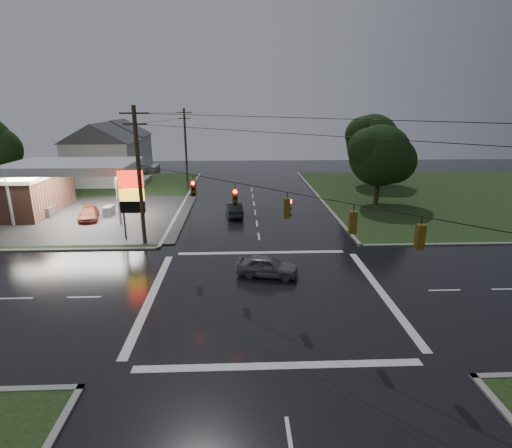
{
  "coord_description": "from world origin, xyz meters",
  "views": [
    {
      "loc": [
        -1.62,
        -21.96,
        11.05
      ],
      "look_at": [
        -0.5,
        4.77,
        3.0
      ],
      "focal_mm": 28.0,
      "sensor_mm": 36.0,
      "label": 1
    }
  ],
  "objects_px": {
    "pylon_sign": "(132,194)",
    "tree_ne_far": "(373,141)",
    "utility_pole_n": "(186,144)",
    "gas_station": "(8,190)",
    "car_north": "(234,209)",
    "car_crossing": "(267,266)",
    "utility_pole_nw": "(139,175)",
    "house_near": "(103,153)",
    "tree_ne_near": "(381,156)",
    "car_pump": "(89,214)",
    "house_far": "(120,145)"
  },
  "relations": [
    {
      "from": "car_pump",
      "to": "tree_ne_near",
      "type": "bearing_deg",
      "value": -4.82
    },
    {
      "from": "pylon_sign",
      "to": "car_crossing",
      "type": "height_order",
      "value": "pylon_sign"
    },
    {
      "from": "car_north",
      "to": "pylon_sign",
      "type": "bearing_deg",
      "value": 35.47
    },
    {
      "from": "car_crossing",
      "to": "car_pump",
      "type": "distance_m",
      "value": 21.91
    },
    {
      "from": "car_crossing",
      "to": "house_near",
      "type": "bearing_deg",
      "value": 45.76
    },
    {
      "from": "gas_station",
      "to": "utility_pole_n",
      "type": "bearing_deg",
      "value": 48.53
    },
    {
      "from": "utility_pole_nw",
      "to": "utility_pole_n",
      "type": "xyz_separation_m",
      "value": [
        0.0,
        28.5,
        -0.25
      ]
    },
    {
      "from": "utility_pole_n",
      "to": "car_pump",
      "type": "bearing_deg",
      "value": -108.48
    },
    {
      "from": "utility_pole_n",
      "to": "house_near",
      "type": "bearing_deg",
      "value": -170.09
    },
    {
      "from": "utility_pole_nw",
      "to": "tree_ne_near",
      "type": "relative_size",
      "value": 1.22
    },
    {
      "from": "tree_ne_far",
      "to": "car_crossing",
      "type": "relative_size",
      "value": 2.4
    },
    {
      "from": "pylon_sign",
      "to": "tree_ne_far",
      "type": "height_order",
      "value": "tree_ne_far"
    },
    {
      "from": "utility_pole_nw",
      "to": "car_crossing",
      "type": "bearing_deg",
      "value": -35.24
    },
    {
      "from": "house_near",
      "to": "car_north",
      "type": "xyz_separation_m",
      "value": [
        18.73,
        -18.23,
        -3.69
      ]
    },
    {
      "from": "house_near",
      "to": "tree_ne_near",
      "type": "height_order",
      "value": "tree_ne_near"
    },
    {
      "from": "utility_pole_n",
      "to": "tree_ne_near",
      "type": "height_order",
      "value": "utility_pole_n"
    },
    {
      "from": "pylon_sign",
      "to": "tree_ne_near",
      "type": "height_order",
      "value": "tree_ne_near"
    },
    {
      "from": "gas_station",
      "to": "utility_pole_nw",
      "type": "height_order",
      "value": "utility_pole_nw"
    },
    {
      "from": "pylon_sign",
      "to": "car_north",
      "type": "distance_m",
      "value": 11.5
    },
    {
      "from": "pylon_sign",
      "to": "car_crossing",
      "type": "relative_size",
      "value": 1.47
    },
    {
      "from": "house_near",
      "to": "car_pump",
      "type": "relative_size",
      "value": 2.57
    },
    {
      "from": "utility_pole_nw",
      "to": "house_near",
      "type": "height_order",
      "value": "utility_pole_nw"
    },
    {
      "from": "utility_pole_nw",
      "to": "tree_ne_far",
      "type": "bearing_deg",
      "value": 42.59
    },
    {
      "from": "car_north",
      "to": "car_pump",
      "type": "bearing_deg",
      "value": -1.87
    },
    {
      "from": "car_north",
      "to": "tree_ne_near",
      "type": "bearing_deg",
      "value": -171.32
    },
    {
      "from": "pylon_sign",
      "to": "utility_pole_nw",
      "type": "bearing_deg",
      "value": -45.0
    },
    {
      "from": "car_pump",
      "to": "utility_pole_nw",
      "type": "bearing_deg",
      "value": -60.2
    },
    {
      "from": "pylon_sign",
      "to": "tree_ne_far",
      "type": "distance_m",
      "value": 36.35
    },
    {
      "from": "house_near",
      "to": "house_far",
      "type": "bearing_deg",
      "value": 94.76
    },
    {
      "from": "house_near",
      "to": "tree_ne_near",
      "type": "bearing_deg",
      "value": -21.76
    },
    {
      "from": "pylon_sign",
      "to": "house_far",
      "type": "bearing_deg",
      "value": 106.98
    },
    {
      "from": "utility_pole_n",
      "to": "tree_ne_far",
      "type": "xyz_separation_m",
      "value": [
        26.65,
        -4.01,
        0.71
      ]
    },
    {
      "from": "car_crossing",
      "to": "tree_ne_near",
      "type": "bearing_deg",
      "value": -22.46
    },
    {
      "from": "utility_pole_n",
      "to": "car_pump",
      "type": "height_order",
      "value": "utility_pole_n"
    },
    {
      "from": "tree_ne_near",
      "to": "pylon_sign",
      "type": "bearing_deg",
      "value": -154.99
    },
    {
      "from": "gas_station",
      "to": "car_north",
      "type": "xyz_separation_m",
      "value": [
        23.45,
        -1.93,
        -1.83
      ]
    },
    {
      "from": "utility_pole_n",
      "to": "car_crossing",
      "type": "height_order",
      "value": "utility_pole_n"
    },
    {
      "from": "gas_station",
      "to": "car_north",
      "type": "bearing_deg",
      "value": -4.71
    },
    {
      "from": "gas_station",
      "to": "car_crossing",
      "type": "relative_size",
      "value": 6.42
    },
    {
      "from": "utility_pole_nw",
      "to": "house_near",
      "type": "bearing_deg",
      "value": 113.37
    },
    {
      "from": "utility_pole_nw",
      "to": "house_near",
      "type": "relative_size",
      "value": 1.0
    },
    {
      "from": "house_near",
      "to": "gas_station",
      "type": "bearing_deg",
      "value": -106.17
    },
    {
      "from": "tree_ne_far",
      "to": "car_pump",
      "type": "xyz_separation_m",
      "value": [
        -33.74,
        -17.22,
        -5.55
      ]
    },
    {
      "from": "utility_pole_nw",
      "to": "house_far",
      "type": "distance_m",
      "value": 40.48
    },
    {
      "from": "utility_pole_n",
      "to": "car_crossing",
      "type": "bearing_deg",
      "value": -74.69
    },
    {
      "from": "house_far",
      "to": "car_crossing",
      "type": "bearing_deg",
      "value": -63.99
    },
    {
      "from": "gas_station",
      "to": "pylon_sign",
      "type": "distance_m",
      "value": 17.81
    },
    {
      "from": "pylon_sign",
      "to": "tree_ne_far",
      "type": "xyz_separation_m",
      "value": [
        27.65,
        23.49,
        2.17
      ]
    },
    {
      "from": "tree_ne_far",
      "to": "car_pump",
      "type": "distance_m",
      "value": 38.29
    },
    {
      "from": "house_near",
      "to": "tree_ne_far",
      "type": "height_order",
      "value": "tree_ne_far"
    }
  ]
}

